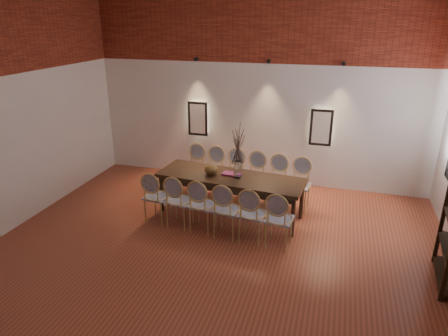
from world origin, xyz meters
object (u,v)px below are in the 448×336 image
(dining_table, at_px, (230,196))
(chair_near_a, at_px, (157,196))
(chair_near_e, at_px, (252,214))
(chair_far_e, at_px, (276,182))
(chair_far_a, at_px, (193,169))
(chair_near_f, at_px, (279,219))
(chair_far_b, at_px, (213,172))
(book, at_px, (230,174))
(chair_near_b, at_px, (180,200))
(chair_far_d, at_px, (254,179))
(chair_near_c, at_px, (203,205))
(vase, at_px, (238,169))
(chair_far_f, at_px, (299,185))
(chair_far_c, at_px, (233,175))
(bowl, at_px, (211,170))
(chair_near_d, at_px, (227,209))

(dining_table, relative_size, chair_near_a, 2.75)
(chair_near_e, height_order, chair_far_e, same)
(dining_table, xyz_separation_m, chair_far_a, (-1.00, 0.80, 0.09))
(chair_near_f, xyz_separation_m, chair_far_a, (-2.00, 1.61, 0.00))
(chair_far_b, bearing_deg, chair_far_a, 0.00)
(chair_near_e, height_order, book, chair_near_e)
(chair_near_e, xyz_separation_m, chair_near_f, (0.43, -0.04, 0.00))
(chair_near_b, height_order, chair_far_d, same)
(chair_near_c, relative_size, chair_far_b, 1.00)
(chair_far_b, bearing_deg, vase, 138.38)
(chair_near_e, bearing_deg, chair_far_b, 132.92)
(chair_near_a, distance_m, chair_far_f, 2.57)
(chair_near_e, relative_size, chair_far_e, 1.00)
(chair_near_f, bearing_deg, vase, 143.55)
(chair_far_d, height_order, chair_far_f, same)
(chair_near_e, relative_size, chair_far_c, 1.00)
(dining_table, height_order, chair_far_b, chair_far_b)
(chair_near_c, xyz_separation_m, chair_near_e, (0.86, -0.09, 0.00))
(chair_near_a, distance_m, chair_far_e, 2.22)
(chair_far_d, bearing_deg, chair_far_c, 0.00)
(bowl, bearing_deg, chair_far_b, 106.00)
(bowl, distance_m, book, 0.34)
(chair_near_f, bearing_deg, chair_far_d, 121.79)
(chair_near_c, distance_m, chair_near_e, 0.86)
(dining_table, height_order, chair_far_f, chair_far_f)
(chair_far_c, relative_size, book, 3.62)
(chair_far_d, bearing_deg, chair_near_f, 121.79)
(chair_far_b, xyz_separation_m, vase, (0.71, -0.77, 0.43))
(chair_near_c, distance_m, chair_far_b, 1.46)
(chair_far_c, height_order, bowl, chair_far_c)
(chair_near_d, xyz_separation_m, book, (-0.17, 0.79, 0.30))
(chair_far_a, xyz_separation_m, chair_far_f, (2.15, -0.22, 0.00))
(dining_table, bearing_deg, chair_near_b, -132.92)
(chair_near_c, distance_m, vase, 0.89)
(chair_near_e, height_order, chair_far_a, same)
(vase, distance_m, book, 0.23)
(chair_near_a, distance_m, chair_far_c, 1.64)
(chair_far_a, bearing_deg, chair_near_d, 132.92)
(chair_far_a, relative_size, chair_far_d, 1.00)
(chair_near_d, height_order, chair_far_b, same)
(chair_far_c, bearing_deg, chair_far_a, 0.00)
(chair_near_a, xyz_separation_m, book, (1.12, 0.65, 0.30))
(chair_near_f, distance_m, chair_far_b, 2.22)
(book, bearing_deg, chair_near_a, -149.79)
(chair_near_d, height_order, vase, vase)
(chair_near_b, relative_size, chair_near_c, 1.00)
(dining_table, bearing_deg, chair_near_a, -147.17)
(chair_near_e, height_order, chair_far_b, same)
(chair_near_b, relative_size, chair_far_b, 1.00)
(chair_near_b, relative_size, vase, 3.13)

